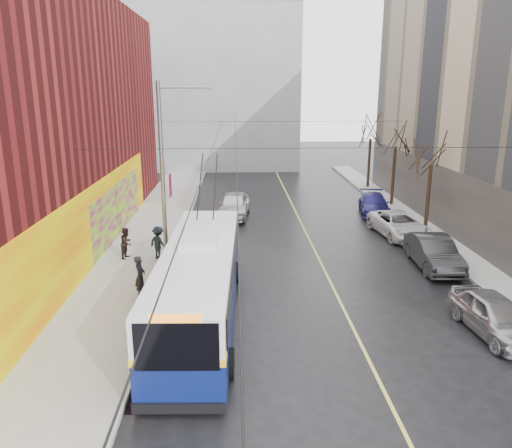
{
  "coord_description": "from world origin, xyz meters",
  "views": [
    {
      "loc": [
        -2.83,
        -13.55,
        8.69
      ],
      "look_at": [
        -1.95,
        7.67,
        2.87
      ],
      "focal_mm": 35.0,
      "sensor_mm": 36.0,
      "label": 1
    }
  ],
  "objects_px": {
    "tree_near": "(432,152)",
    "parked_car_b": "(434,252)",
    "tree_mid": "(396,136)",
    "pedestrian_b": "(127,243)",
    "parked_car_a": "(495,315)",
    "pedestrian_a": "(140,276)",
    "following_car": "(234,205)",
    "tree_far": "(371,130)",
    "parked_car_d": "(374,204)",
    "trolleybus": "(200,283)",
    "streetlight_pole": "(166,172)",
    "parked_car_c": "(399,225)",
    "pedestrian_c": "(158,243)"
  },
  "relations": [
    {
      "from": "pedestrian_b",
      "to": "tree_mid",
      "type": "bearing_deg",
      "value": -41.68
    },
    {
      "from": "streetlight_pole",
      "to": "following_car",
      "type": "distance_m",
      "value": 11.37
    },
    {
      "from": "parked_car_c",
      "to": "pedestrian_a",
      "type": "relative_size",
      "value": 2.92
    },
    {
      "from": "pedestrian_b",
      "to": "tree_near",
      "type": "bearing_deg",
      "value": -60.37
    },
    {
      "from": "tree_far",
      "to": "trolleybus",
      "type": "xyz_separation_m",
      "value": [
        -13.23,
        -25.91,
        -3.56
      ]
    },
    {
      "from": "tree_near",
      "to": "parked_car_b",
      "type": "relative_size",
      "value": 1.33
    },
    {
      "from": "streetlight_pole",
      "to": "tree_mid",
      "type": "height_order",
      "value": "streetlight_pole"
    },
    {
      "from": "tree_mid",
      "to": "trolleybus",
      "type": "height_order",
      "value": "tree_mid"
    },
    {
      "from": "parked_car_a",
      "to": "parked_car_d",
      "type": "height_order",
      "value": "parked_car_a"
    },
    {
      "from": "parked_car_a",
      "to": "pedestrian_c",
      "type": "distance_m",
      "value": 15.76
    },
    {
      "from": "pedestrian_c",
      "to": "tree_mid",
      "type": "bearing_deg",
      "value": -105.75
    },
    {
      "from": "tree_near",
      "to": "parked_car_b",
      "type": "height_order",
      "value": "tree_near"
    },
    {
      "from": "tree_near",
      "to": "trolleybus",
      "type": "relative_size",
      "value": 0.53
    },
    {
      "from": "tree_far",
      "to": "parked_car_b",
      "type": "bearing_deg",
      "value": -95.7
    },
    {
      "from": "tree_far",
      "to": "parked_car_a",
      "type": "distance_m",
      "value": 27.86
    },
    {
      "from": "parked_car_c",
      "to": "pedestrian_c",
      "type": "distance_m",
      "value": 14.4
    },
    {
      "from": "tree_mid",
      "to": "trolleybus",
      "type": "bearing_deg",
      "value": -124.99
    },
    {
      "from": "streetlight_pole",
      "to": "following_car",
      "type": "height_order",
      "value": "streetlight_pole"
    },
    {
      "from": "parked_car_b",
      "to": "pedestrian_c",
      "type": "height_order",
      "value": "pedestrian_c"
    },
    {
      "from": "tree_near",
      "to": "pedestrian_c",
      "type": "bearing_deg",
      "value": -162.54
    },
    {
      "from": "pedestrian_a",
      "to": "pedestrian_b",
      "type": "distance_m",
      "value": 5.23
    },
    {
      "from": "tree_mid",
      "to": "parked_car_b",
      "type": "height_order",
      "value": "tree_mid"
    },
    {
      "from": "tree_far",
      "to": "pedestrian_b",
      "type": "relative_size",
      "value": 4.05
    },
    {
      "from": "parked_car_d",
      "to": "pedestrian_b",
      "type": "height_order",
      "value": "pedestrian_b"
    },
    {
      "from": "tree_far",
      "to": "parked_car_d",
      "type": "relative_size",
      "value": 1.37
    },
    {
      "from": "parked_car_a",
      "to": "pedestrian_a",
      "type": "distance_m",
      "value": 13.88
    },
    {
      "from": "tree_mid",
      "to": "following_car",
      "type": "xyz_separation_m",
      "value": [
        -11.98,
        -2.84,
        -4.41
      ]
    },
    {
      "from": "trolleybus",
      "to": "parked_car_c",
      "type": "xyz_separation_m",
      "value": [
        11.23,
        10.96,
        -0.87
      ]
    },
    {
      "from": "trolleybus",
      "to": "parked_car_d",
      "type": "distance_m",
      "value": 20.04
    },
    {
      "from": "tree_mid",
      "to": "pedestrian_b",
      "type": "distance_m",
      "value": 21.51
    },
    {
      "from": "tree_near",
      "to": "following_car",
      "type": "distance_m",
      "value": 13.34
    },
    {
      "from": "streetlight_pole",
      "to": "pedestrian_c",
      "type": "distance_m",
      "value": 4.02
    },
    {
      "from": "streetlight_pole",
      "to": "tree_near",
      "type": "bearing_deg",
      "value": 21.62
    },
    {
      "from": "tree_near",
      "to": "parked_car_a",
      "type": "height_order",
      "value": "tree_near"
    },
    {
      "from": "pedestrian_a",
      "to": "tree_near",
      "type": "bearing_deg",
      "value": -55.77
    },
    {
      "from": "pedestrian_a",
      "to": "trolleybus",
      "type": "bearing_deg",
      "value": -126.42
    },
    {
      "from": "pedestrian_b",
      "to": "parked_car_d",
      "type": "bearing_deg",
      "value": -44.28
    },
    {
      "from": "parked_car_d",
      "to": "pedestrian_c",
      "type": "xyz_separation_m",
      "value": [
        -13.83,
        -9.64,
        0.32
      ]
    },
    {
      "from": "trolleybus",
      "to": "parked_car_b",
      "type": "distance_m",
      "value": 12.48
    },
    {
      "from": "trolleybus",
      "to": "parked_car_d",
      "type": "relative_size",
      "value": 2.53
    },
    {
      "from": "pedestrian_c",
      "to": "pedestrian_b",
      "type": "bearing_deg",
      "value": 29.8
    },
    {
      "from": "parked_car_c",
      "to": "tree_near",
      "type": "bearing_deg",
      "value": 19.12
    },
    {
      "from": "tree_far",
      "to": "parked_car_c",
      "type": "bearing_deg",
      "value": -97.62
    },
    {
      "from": "trolleybus",
      "to": "parked_car_b",
      "type": "bearing_deg",
      "value": 27.93
    },
    {
      "from": "parked_car_b",
      "to": "pedestrian_a",
      "type": "bearing_deg",
      "value": -164.68
    },
    {
      "from": "tree_far",
      "to": "pedestrian_c",
      "type": "relative_size",
      "value": 3.8
    },
    {
      "from": "tree_near",
      "to": "parked_car_b",
      "type": "bearing_deg",
      "value": -107.6
    },
    {
      "from": "tree_near",
      "to": "parked_car_a",
      "type": "relative_size",
      "value": 1.48
    },
    {
      "from": "trolleybus",
      "to": "parked_car_a",
      "type": "bearing_deg",
      "value": -6.02
    },
    {
      "from": "tree_near",
      "to": "following_car",
      "type": "bearing_deg",
      "value": 160.84
    }
  ]
}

